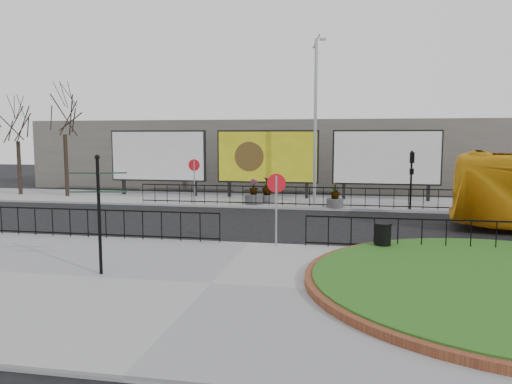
% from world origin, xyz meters
% --- Properties ---
extents(ground, '(90.00, 90.00, 0.00)m').
position_xyz_m(ground, '(0.00, 0.00, 0.00)').
color(ground, black).
rests_on(ground, ground).
extents(pavement_near, '(30.00, 10.00, 0.12)m').
position_xyz_m(pavement_near, '(0.00, -5.00, 0.06)').
color(pavement_near, gray).
rests_on(pavement_near, ground).
extents(pavement_far, '(44.00, 6.00, 0.12)m').
position_xyz_m(pavement_far, '(0.00, 12.00, 0.06)').
color(pavement_far, gray).
rests_on(pavement_far, ground).
extents(railing_near_left, '(10.00, 0.10, 1.10)m').
position_xyz_m(railing_near_left, '(-6.00, -0.30, 0.67)').
color(railing_near_left, black).
rests_on(railing_near_left, pavement_near).
extents(railing_near_right, '(9.00, 0.10, 1.10)m').
position_xyz_m(railing_near_right, '(6.50, -0.30, 0.67)').
color(railing_near_right, black).
rests_on(railing_near_right, pavement_near).
extents(railing_far, '(18.00, 0.10, 1.10)m').
position_xyz_m(railing_far, '(1.00, 9.30, 0.67)').
color(railing_far, black).
rests_on(railing_far, pavement_far).
extents(speed_sign_far, '(0.64, 0.07, 2.47)m').
position_xyz_m(speed_sign_far, '(-5.00, 9.40, 1.92)').
color(speed_sign_far, gray).
rests_on(speed_sign_far, pavement_far).
extents(speed_sign_near, '(0.64, 0.07, 2.47)m').
position_xyz_m(speed_sign_near, '(1.00, -0.40, 1.92)').
color(speed_sign_near, gray).
rests_on(speed_sign_near, pavement_near).
extents(billboard_left, '(6.20, 0.31, 4.10)m').
position_xyz_m(billboard_left, '(-8.50, 12.97, 2.60)').
color(billboard_left, black).
rests_on(billboard_left, pavement_far).
extents(billboard_mid, '(6.20, 0.31, 4.10)m').
position_xyz_m(billboard_mid, '(-1.50, 12.97, 2.60)').
color(billboard_mid, black).
rests_on(billboard_mid, pavement_far).
extents(billboard_right, '(6.20, 0.31, 4.10)m').
position_xyz_m(billboard_right, '(5.50, 12.97, 2.60)').
color(billboard_right, black).
rests_on(billboard_right, pavement_far).
extents(lamp_post, '(0.74, 0.18, 9.23)m').
position_xyz_m(lamp_post, '(1.51, 11.00, 4.83)').
color(lamp_post, gray).
rests_on(lamp_post, pavement_far).
extents(signal_pole_a, '(0.22, 0.26, 3.00)m').
position_xyz_m(signal_pole_a, '(6.50, 9.34, 2.10)').
color(signal_pole_a, black).
rests_on(signal_pole_a, pavement_far).
extents(signal_pole_b, '(0.22, 0.26, 3.00)m').
position_xyz_m(signal_pole_b, '(9.50, 9.34, 2.10)').
color(signal_pole_b, black).
rests_on(signal_pole_b, pavement_far).
extents(tree_left, '(2.00, 2.00, 7.00)m').
position_xyz_m(tree_left, '(-14.00, 11.50, 3.62)').
color(tree_left, '#2D2119').
rests_on(tree_left, pavement_far).
extents(tree_mid, '(2.00, 2.00, 6.20)m').
position_xyz_m(tree_mid, '(-17.50, 11.80, 3.22)').
color(tree_mid, '#2D2119').
rests_on(tree_mid, pavement_far).
extents(building_backdrop, '(40.00, 10.00, 5.00)m').
position_xyz_m(building_backdrop, '(0.00, 22.00, 2.50)').
color(building_backdrop, '#5F5B53').
rests_on(building_backdrop, ground).
extents(fingerpost_sign, '(1.51, 0.53, 3.23)m').
position_xyz_m(fingerpost_sign, '(-3.17, -4.70, 2.07)').
color(fingerpost_sign, black).
rests_on(fingerpost_sign, pavement_near).
extents(litter_bin, '(0.57, 0.57, 0.94)m').
position_xyz_m(litter_bin, '(4.50, -0.60, 0.59)').
color(litter_bin, black).
rests_on(litter_bin, pavement_near).
extents(planter_a, '(1.01, 1.01, 1.38)m').
position_xyz_m(planter_a, '(-1.77, 9.98, 0.57)').
color(planter_a, '#4C4C4F').
rests_on(planter_a, pavement_far).
extents(planter_b, '(0.84, 0.84, 1.47)m').
position_xyz_m(planter_b, '(-1.13, 10.61, 0.72)').
color(planter_b, '#4C4C4F').
rests_on(planter_b, pavement_far).
extents(planter_c, '(0.88, 0.88, 1.34)m').
position_xyz_m(planter_c, '(2.69, 9.40, 0.60)').
color(planter_c, '#4C4C4F').
rests_on(planter_c, pavement_far).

